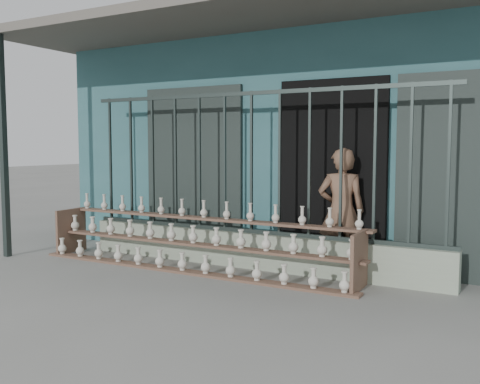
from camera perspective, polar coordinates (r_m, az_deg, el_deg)
The scene contains 6 objects.
ground at distance 5.86m, azimuth -4.80°, elevation -10.55°, with size 60.00×60.00×0.00m, color slate.
workshop_building at distance 9.46m, azimuth 9.54°, elevation 5.26°, with size 7.40×6.60×3.21m.
parapet_wall at distance 6.90m, azimuth 1.21°, elevation -6.23°, with size 5.00×0.20×0.45m, color #95A38C.
security_fence at distance 6.77m, azimuth 1.23°, elevation 3.14°, with size 5.00×0.04×1.80m.
shelf_rack at distance 6.84m, azimuth -5.07°, elevation -5.18°, with size 4.50×0.68×0.85m.
elderly_woman at distance 6.62m, azimuth 10.75°, elevation -2.03°, with size 0.56×0.37×1.54m, color brown.
Camera 1 is at (3.14, -4.70, 1.58)m, focal length 40.00 mm.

